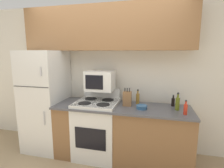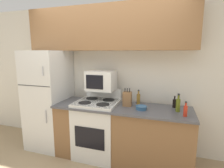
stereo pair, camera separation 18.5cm
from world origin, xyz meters
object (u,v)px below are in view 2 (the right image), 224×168
(microwave, at_px, (101,81))
(bowl, at_px, (141,108))
(bottle_soy_sauce, at_px, (174,103))
(refrigerator, at_px, (49,99))
(bottle_vinegar, at_px, (138,99))
(bottle_olive_oil, at_px, (178,105))
(bottle_hot_sauce, at_px, (185,111))
(stove, at_px, (98,127))
(knife_block, at_px, (127,99))

(microwave, xyz_separation_m, bowl, (0.70, -0.19, -0.34))
(bottle_soy_sauce, bearing_deg, refrigerator, -176.18)
(bowl, relative_size, bottle_vinegar, 0.70)
(microwave, bearing_deg, refrigerator, -175.40)
(bowl, height_order, bottle_olive_oil, bottle_olive_oil)
(refrigerator, relative_size, bottle_soy_sauce, 9.72)
(bottle_hot_sauce, height_order, bottle_vinegar, bottle_vinegar)
(refrigerator, xyz_separation_m, bowl, (1.70, -0.11, 0.04))
(bottle_vinegar, bearing_deg, bottle_olive_oil, -16.31)
(microwave, height_order, bottle_soy_sauce, microwave)
(refrigerator, xyz_separation_m, stove, (0.97, -0.05, -0.39))
(bottle_hot_sauce, relative_size, bottle_soy_sauce, 1.11)
(knife_block, bearing_deg, refrigerator, 179.66)
(refrigerator, height_order, knife_block, refrigerator)
(bottle_soy_sauce, relative_size, bottle_vinegar, 0.75)
(refrigerator, relative_size, bottle_hot_sauce, 8.75)
(refrigerator, relative_size, stove, 1.60)
(bottle_hot_sauce, bearing_deg, bottle_soy_sauce, 109.46)
(bottle_soy_sauce, bearing_deg, stove, -170.65)
(bottle_soy_sauce, bearing_deg, microwave, -176.84)
(knife_block, distance_m, bottle_hot_sauce, 0.85)
(knife_block, distance_m, bottle_vinegar, 0.21)
(bowl, distance_m, bottle_vinegar, 0.27)
(refrigerator, relative_size, bottle_vinegar, 7.29)
(knife_block, height_order, bowl, knife_block)
(microwave, xyz_separation_m, bottle_hot_sauce, (1.29, -0.29, -0.29))
(microwave, xyz_separation_m, bottle_olive_oil, (1.21, -0.12, -0.27))
(stove, bearing_deg, knife_block, 4.99)
(microwave, relative_size, bowl, 2.67)
(bottle_hot_sauce, distance_m, bottle_vinegar, 0.76)
(refrigerator, bearing_deg, bowl, -3.77)
(knife_block, xyz_separation_m, bottle_olive_oil, (0.74, -0.03, -0.01))
(stove, height_order, bottle_hot_sauce, stove)
(microwave, relative_size, bottle_vinegar, 1.88)
(microwave, height_order, bowl, microwave)
(microwave, xyz_separation_m, bottle_soy_sauce, (1.17, 0.06, -0.30))
(bowl, xyz_separation_m, bottle_vinegar, (-0.08, 0.24, 0.06))
(bottle_olive_oil, bearing_deg, bottle_hot_sauce, -63.80)
(refrigerator, distance_m, stove, 1.05)
(stove, distance_m, knife_block, 0.72)
(bottle_olive_oil, bearing_deg, bottle_soy_sauce, 102.74)
(stove, relative_size, bottle_vinegar, 4.56)
(stove, relative_size, bottle_olive_oil, 4.21)
(refrigerator, distance_m, microwave, 1.07)
(knife_block, height_order, bottle_hot_sauce, knife_block)
(stove, height_order, bottle_vinegar, bottle_vinegar)
(bottle_soy_sauce, xyz_separation_m, bottle_vinegar, (-0.55, -0.01, 0.02))
(bottle_hot_sauce, bearing_deg, bottle_olive_oil, 116.20)
(knife_block, relative_size, bottle_vinegar, 1.20)
(bowl, bearing_deg, knife_block, 156.33)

